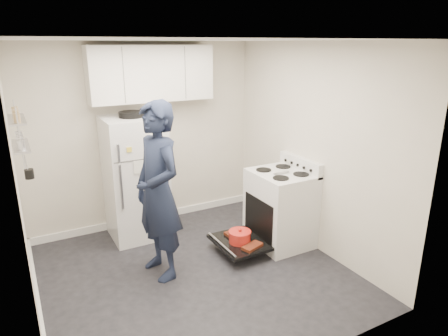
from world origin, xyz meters
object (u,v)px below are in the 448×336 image
open_oven_door (240,240)px  refrigerator (135,178)px  person (158,192)px  electric_range (280,209)px

open_oven_door → refrigerator: size_ratio=0.42×
refrigerator → person: person is taller
refrigerator → electric_range: bearing=-36.0°
person → open_oven_door: bearing=77.0°
electric_range → refrigerator: size_ratio=0.66×
electric_range → open_oven_door: electric_range is taller
electric_range → person: (-1.57, 0.05, 0.50)m
refrigerator → person: bearing=-93.2°
electric_range → refrigerator: (-1.51, 1.10, 0.34)m
refrigerator → person: size_ratio=0.86×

